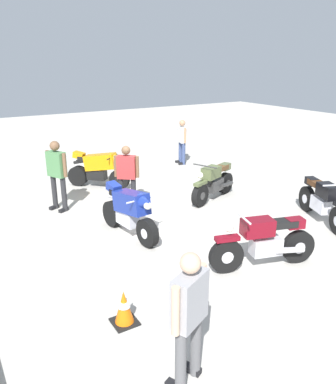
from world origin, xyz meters
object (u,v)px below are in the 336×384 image
Objects in this scene: person_in_red_shirt at (127,174)px; traffic_cone at (124,308)px; motorcycle_maroon_cruiser at (265,241)px; person_in_green_shirt at (57,171)px; motorcycle_blue_sportbike at (129,210)px; motorcycle_orange_sportbike at (98,168)px; motorcycle_olive_vintage at (214,182)px; person_in_gray_shirt at (189,312)px; person_in_white_shirt at (182,139)px; motorcycle_black_cruiser at (323,201)px.

traffic_cone is at bearing 11.96° from person_in_red_shirt.
motorcycle_maroon_cruiser is 5.40m from person_in_green_shirt.
motorcycle_blue_sportbike is 1.25× the size of motorcycle_orange_sportbike.
person_in_gray_shirt reaches higher than motorcycle_olive_vintage.
motorcycle_blue_sportbike is 1.66m from person_in_red_shirt.
person_in_white_shirt reaches higher than motorcycle_orange_sportbike.
person_in_gray_shirt is 1.05× the size of person_in_red_shirt.
person_in_red_shirt is at bearing -109.10° from motorcycle_black_cruiser.
person_in_green_shirt is at bearing -105.74° from motorcycle_black_cruiser.
motorcycle_maroon_cruiser is at bearing 50.13° from person_in_red_shirt.
traffic_cone is (-4.14, 2.03, -0.67)m from person_in_red_shirt.
motorcycle_orange_sportbike reaches higher than motorcycle_black_cruiser.
person_in_green_shirt is (6.37, -0.34, 0.04)m from person_in_gray_shirt.
motorcycle_black_cruiser is 1.01× the size of motorcycle_blue_sportbike.
motorcycle_orange_sportbike is 7.82m from person_in_gray_shirt.
motorcycle_olive_vintage is 3.98m from person_in_white_shirt.
person_in_gray_shirt reaches higher than motorcycle_orange_sportbike.
person_in_white_shirt is 10.30m from person_in_gray_shirt.
motorcycle_blue_sportbike is at bearing 14.17° from person_in_red_shirt.
motorcycle_maroon_cruiser is at bearing -50.09° from motorcycle_black_cruiser.
person_in_gray_shirt is at bearing -172.86° from traffic_cone.
motorcycle_olive_vintage is 1.16× the size of person_in_white_shirt.
motorcycle_olive_vintage is 3.49m from motorcycle_orange_sportbike.
traffic_cone is (-3.57, 4.36, -0.23)m from motorcycle_olive_vintage.
person_in_green_shirt reaches higher than motorcycle_olive_vintage.
motorcycle_blue_sportbike is (-0.91, 2.99, 0.11)m from motorcycle_olive_vintage.
person_in_green_shirt is at bearing -167.13° from motorcycle_blue_sportbike.
person_in_gray_shirt is 0.97× the size of person_in_green_shirt.
person_in_white_shirt is at bearing -132.17° from motorcycle_olive_vintage.
motorcycle_black_cruiser is 2.83m from motorcycle_maroon_cruiser.
person_in_white_shirt is 4.85m from person_in_red_shirt.
person_in_white_shirt is at bearing -95.48° from motorcycle_maroon_cruiser.
motorcycle_maroon_cruiser is at bearing -85.49° from person_in_gray_shirt.
motorcycle_blue_sportbike reaches higher than motorcycle_olive_vintage.
person_in_green_shirt is at bearing 34.76° from person_in_white_shirt.
motorcycle_maroon_cruiser is 1.27× the size of person_in_white_shirt.
person_in_gray_shirt reaches higher than motorcycle_maroon_cruiser.
person_in_red_shirt reaches higher than person_in_white_shirt.
motorcycle_blue_sportbike is at bearing -4.86° from motorcycle_olive_vintage.
person_in_green_shirt is at bearing -94.33° from motorcycle_orange_sportbike.
traffic_cone is (1.40, 0.17, -0.73)m from person_in_gray_shirt.
person_in_green_shirt is (1.41, 3.84, 0.55)m from motorcycle_olive_vintage.
person_in_green_shirt is at bearing -47.58° from motorcycle_maroon_cruiser.
motorcycle_blue_sportbike is 1.19× the size of person_in_red_shirt.
motorcycle_black_cruiser is 1.26× the size of motorcycle_orange_sportbike.
motorcycle_orange_sportbike is (5.19, 3.53, 0.07)m from motorcycle_black_cruiser.
motorcycle_olive_vintage is 1.14× the size of person_in_red_shirt.
motorcycle_maroon_cruiser is 1.24× the size of person_in_red_shirt.
person_in_white_shirt reaches higher than motorcycle_olive_vintage.
motorcycle_maroon_cruiser is (-3.42, 1.48, 0.03)m from motorcycle_olive_vintage.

